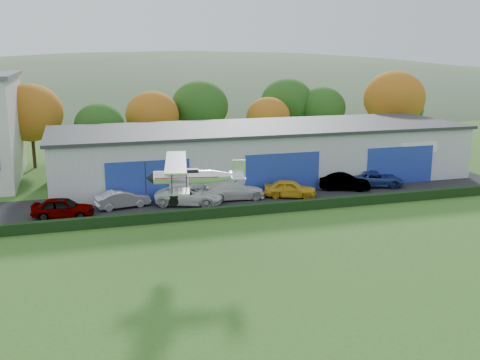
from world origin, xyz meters
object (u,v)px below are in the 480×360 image
object	(u,v)px
car_3	(234,190)
car_0	(63,208)
car_1	(122,199)
biplane	(191,176)
car_2	(189,195)
hangar	(261,152)
car_4	(290,189)
car_6	(375,179)
car_5	(344,182)

from	to	relation	value
car_3	car_0	bearing A→B (deg)	98.93
car_1	biplane	xyz separation A→B (m)	(3.41, -11.10, 4.09)
car_2	car_3	world-z (taller)	car_2
hangar	car_1	bearing A→B (deg)	-153.69
car_2	car_4	world-z (taller)	car_2
car_0	car_6	size ratio (longest dim) A/B	0.88
car_0	car_6	world-z (taller)	car_0
car_0	biplane	distance (m)	13.08
car_1	car_2	distance (m)	5.39
car_0	biplane	xyz separation A→B (m)	(8.01, -9.53, 4.03)
car_6	car_1	bearing A→B (deg)	107.93
car_0	car_1	bearing A→B (deg)	-57.27
car_0	car_4	bearing A→B (deg)	-74.13
car_1	biplane	bearing A→B (deg)	-175.05
car_2	car_3	xyz separation A→B (m)	(4.06, 0.58, -0.00)
car_3	biplane	xyz separation A→B (m)	(-6.00, -11.04, 4.04)
hangar	car_4	xyz separation A→B (m)	(-0.02, -7.95, -1.84)
car_4	car_5	bearing A→B (deg)	-55.22
car_2	car_3	distance (m)	4.11
car_2	car_5	world-z (taller)	car_2
car_4	biplane	world-z (taller)	biplane
car_0	car_5	xyz separation A→B (m)	(24.59, 1.75, -0.03)
biplane	car_2	bearing A→B (deg)	90.22
car_1	car_3	world-z (taller)	car_3
car_1	biplane	distance (m)	12.31
car_1	car_4	xyz separation A→B (m)	(14.25, -0.89, 0.04)
biplane	hangar	bearing A→B (deg)	69.85
car_2	car_3	bearing A→B (deg)	-61.84
car_4	car_6	distance (m)	9.27
car_4	car_5	xyz separation A→B (m)	(5.74, 1.06, -0.02)
car_6	biplane	distance (m)	23.50
car_5	car_1	bearing A→B (deg)	113.14
car_2	car_6	bearing A→B (deg)	-66.23
car_0	car_6	distance (m)	28.08
car_6	biplane	bearing A→B (deg)	136.82
car_5	hangar	bearing A→B (deg)	62.38
car_5	car_6	world-z (taller)	car_5
car_1	car_2	bearing A→B (deg)	-109.07
car_5	car_6	size ratio (longest dim) A/B	0.88
car_4	biplane	distance (m)	15.43
hangar	car_1	world-z (taller)	hangar
car_5	car_6	distance (m)	3.43
car_1	car_3	size ratio (longest dim) A/B	0.83
biplane	car_3	bearing A→B (deg)	72.18
car_2	biplane	bearing A→B (deg)	-170.55
car_0	car_3	size ratio (longest dim) A/B	0.87
car_2	car_5	distance (m)	14.67
biplane	car_1	bearing A→B (deg)	117.82
car_4	car_5	distance (m)	5.84
hangar	car_2	distance (m)	11.93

